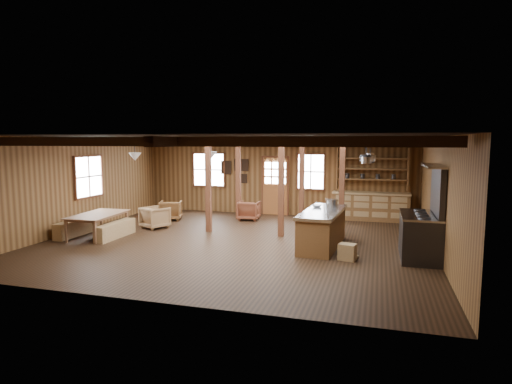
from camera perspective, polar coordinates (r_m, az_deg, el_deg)
room at (r=11.34m, az=-2.69°, el=0.28°), size 10.04×9.04×2.84m
ceiling_joists at (r=11.43m, az=-2.44°, el=6.77°), size 9.80×8.82×0.18m
timber_posts at (r=13.18m, az=2.37°, el=1.20°), size 3.95×2.35×2.80m
back_door at (r=15.65m, az=2.57°, el=0.18°), size 1.02×0.08×2.15m
window_back_left at (r=16.39m, az=-6.29°, el=2.97°), size 1.32×0.06×1.32m
window_back_right at (r=15.34m, az=7.33°, el=2.69°), size 1.02×0.06×1.32m
window_left at (r=14.13m, az=-21.43°, el=1.93°), size 0.14×1.24×1.32m
notice_boards at (r=16.00m, az=-2.64°, el=3.05°), size 1.08×0.03×0.90m
back_counter at (r=15.01m, az=15.06°, el=-1.41°), size 2.55×0.60×2.45m
pendant_lamps at (r=13.07m, az=-10.70°, el=4.78°), size 1.86×2.36×0.66m
pot_rack at (r=10.93m, az=14.62°, el=4.47°), size 0.40×3.00×0.44m
kitchen_island at (r=11.04m, az=8.82°, el=-4.81°), size 1.05×2.56×1.20m
step_stool at (r=10.00m, az=12.08°, el=-7.83°), size 0.48×0.39×0.38m
commercial_range at (r=10.53m, az=21.38°, el=-4.65°), size 0.90×1.75×2.16m
dining_table at (r=12.87m, az=-20.14°, el=-4.19°), size 1.16×1.92×0.65m
bench_wall at (r=13.34m, az=-22.73°, el=-4.36°), size 0.31×1.64×0.45m
bench_aisle at (r=12.60m, az=-18.24°, el=-4.85°), size 0.29×1.57×0.43m
armchair_a at (r=14.92m, az=-11.32°, el=-2.41°), size 0.90×0.91×0.66m
armchair_b at (r=14.66m, az=-0.94°, el=-2.47°), size 0.72×0.74×0.65m
armchair_c at (r=13.62m, az=-13.31°, el=-3.32°), size 0.97×0.98×0.67m
counter_pot at (r=11.67m, az=10.06°, el=-1.43°), size 0.32×0.32×0.19m
bowl at (r=11.49m, az=8.12°, el=-1.83°), size 0.31×0.31×0.07m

